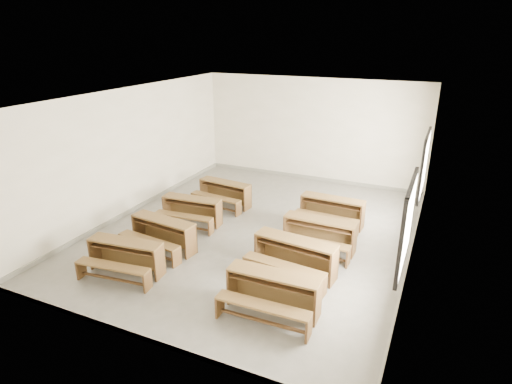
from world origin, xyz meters
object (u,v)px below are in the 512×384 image
at_px(desk_set_0, 125,255).
at_px(desk_set_4, 272,290).
at_px(desk_set_2, 191,209).
at_px(desk_set_3, 224,192).
at_px(desk_set_5, 294,254).
at_px(desk_set_7, 332,210).
at_px(desk_set_6, 319,232).
at_px(desk_set_1, 162,232).

bearing_deg(desk_set_0, desk_set_4, -5.89).
relative_size(desk_set_2, desk_set_3, 0.98).
relative_size(desk_set_5, desk_set_7, 1.09).
bearing_deg(desk_set_0, desk_set_7, 44.81).
bearing_deg(desk_set_7, desk_set_6, -83.48).
distance_m(desk_set_4, desk_set_6, 2.47).
height_order(desk_set_3, desk_set_4, desk_set_4).
xyz_separation_m(desk_set_1, desk_set_3, (0.03, 2.78, -0.01)).
relative_size(desk_set_1, desk_set_7, 1.02).
relative_size(desk_set_2, desk_set_5, 0.89).
bearing_deg(desk_set_3, desk_set_4, -45.60).
bearing_deg(desk_set_5, desk_set_0, -150.44).
relative_size(desk_set_4, desk_set_5, 0.93).
bearing_deg(desk_set_0, desk_set_5, 17.06).
relative_size(desk_set_1, desk_set_2, 1.05).
height_order(desk_set_0, desk_set_6, desk_set_6).
bearing_deg(desk_set_4, desk_set_5, 92.05).
relative_size(desk_set_0, desk_set_3, 1.01).
distance_m(desk_set_2, desk_set_5, 3.33).
bearing_deg(desk_set_5, desk_set_3, 144.68).
xyz_separation_m(desk_set_2, desk_set_6, (3.26, -0.02, 0.02)).
height_order(desk_set_5, desk_set_7, desk_set_5).
xyz_separation_m(desk_set_4, desk_set_6, (0.08, 2.47, -0.01)).
bearing_deg(desk_set_7, desk_set_0, -125.76).
height_order(desk_set_1, desk_set_6, desk_set_6).
xyz_separation_m(desk_set_0, desk_set_7, (3.10, 3.86, 0.01)).
bearing_deg(desk_set_2, desk_set_0, -92.86).
relative_size(desk_set_0, desk_set_4, 0.98).
distance_m(desk_set_1, desk_set_2, 1.40).
height_order(desk_set_0, desk_set_4, desk_set_4).
distance_m(desk_set_1, desk_set_5, 2.97).
height_order(desk_set_2, desk_set_4, desk_set_4).
relative_size(desk_set_3, desk_set_4, 0.97).
xyz_separation_m(desk_set_2, desk_set_5, (3.11, -1.20, 0.04)).
bearing_deg(desk_set_6, desk_set_2, -179.34).
distance_m(desk_set_0, desk_set_7, 4.95).
bearing_deg(desk_set_2, desk_set_4, -42.63).
bearing_deg(desk_set_5, desk_set_4, -80.89).
bearing_deg(desk_set_2, desk_set_1, -88.69).
distance_m(desk_set_3, desk_set_7, 3.00).
distance_m(desk_set_0, desk_set_5, 3.31).
bearing_deg(desk_set_1, desk_set_0, -87.08).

